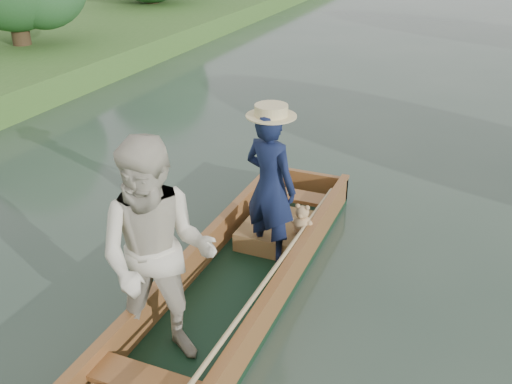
% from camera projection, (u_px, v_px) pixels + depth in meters
% --- Properties ---
extents(ground, '(120.00, 120.00, 0.00)m').
position_uv_depth(ground, '(234.00, 298.00, 5.89)').
color(ground, '#283D30').
rests_on(ground, ground).
extents(punt, '(1.33, 5.00, 2.11)m').
position_uv_depth(punt, '(211.00, 250.00, 5.29)').
color(punt, black).
rests_on(punt, ground).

